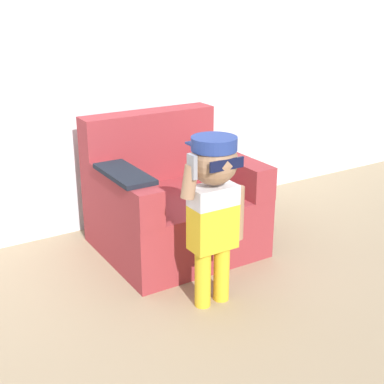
{
  "coord_description": "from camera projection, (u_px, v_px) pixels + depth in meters",
  "views": [
    {
      "loc": [
        -1.51,
        -3.03,
        1.72
      ],
      "look_at": [
        0.12,
        -0.37,
        0.56
      ],
      "focal_mm": 50.0,
      "sensor_mm": 36.0,
      "label": 1
    }
  ],
  "objects": [
    {
      "name": "side_table",
      "position": [
        262.0,
        185.0,
        4.28
      ],
      "size": [
        0.33,
        0.33,
        0.48
      ],
      "color": "white",
      "rests_on": "ground_plane"
    },
    {
      "name": "armchair",
      "position": [
        171.0,
        203.0,
        3.79
      ],
      "size": [
        1.03,
        0.95,
        0.93
      ],
      "color": "maroon",
      "rests_on": "ground_plane"
    },
    {
      "name": "ground_plane",
      "position": [
        149.0,
        255.0,
        3.76
      ],
      "size": [
        10.0,
        10.0,
        0.0
      ],
      "primitive_type": "plane",
      "color": "#998466"
    },
    {
      "name": "person_child",
      "position": [
        214.0,
        196.0,
        2.95
      ],
      "size": [
        0.41,
        0.31,
        1.01
      ],
      "color": "gold",
      "rests_on": "ground_plane"
    },
    {
      "name": "wall_back",
      "position": [
        101.0,
        56.0,
        3.85
      ],
      "size": [
        10.0,
        0.05,
        2.6
      ],
      "color": "silver",
      "rests_on": "ground_plane"
    }
  ]
}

